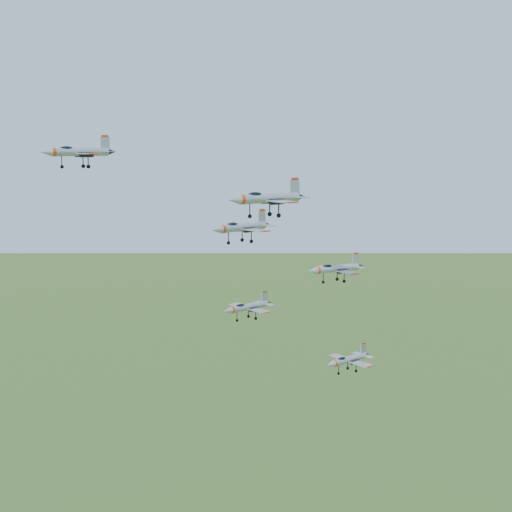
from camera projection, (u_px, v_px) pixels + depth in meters
name	position (u px, v px, depth m)	size (l,w,h in m)	color
jet_lead	(78.00, 152.00, 119.75)	(13.28, 11.14, 3.56)	#9B9FA7
jet_left_high	(241.00, 227.00, 121.06)	(12.90, 11.03, 3.54)	#9B9FA7
jet_right_high	(267.00, 198.00, 102.14)	(13.31, 11.10, 3.56)	#9B9FA7
jet_left_low	(247.00, 307.00, 127.46)	(11.06, 9.42, 3.01)	#9B9FA7
jet_right_low	(336.00, 268.00, 118.49)	(11.27, 9.34, 3.01)	#9B9FA7
jet_trail	(348.00, 360.00, 134.96)	(11.66, 9.92, 3.17)	#9B9FA7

